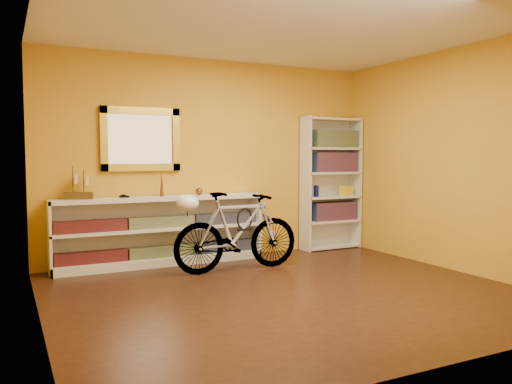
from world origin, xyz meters
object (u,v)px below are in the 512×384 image
console_unit (161,231)px  bicycle (237,231)px  helmet (187,203)px  bookcase (331,183)px

console_unit → bicycle: bicycle is taller
console_unit → bicycle: bearing=-46.1°
bicycle → helmet: bearing=90.0°
bicycle → helmet: 0.70m
console_unit → helmet: (0.09, -0.73, 0.40)m
console_unit → bookcase: (2.53, 0.03, 0.52)m
bicycle → helmet: (-0.61, -0.00, 0.35)m
console_unit → helmet: 0.84m
console_unit → helmet: size_ratio=10.18×
console_unit → bookcase: bearing=0.6°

